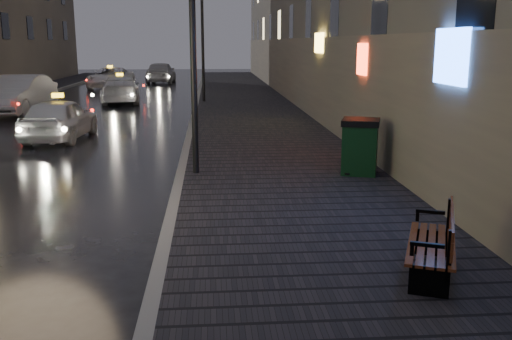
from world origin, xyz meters
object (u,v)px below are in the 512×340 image
Objects in this scene: bench at (437,243)px; taxi_near at (59,119)px; lamp_far at (203,32)px; car_far at (161,72)px; taxi_mid at (120,89)px; taxi_far at (111,78)px; car_left_mid at (18,95)px; trash_bin at (360,146)px; lamp_near at (192,20)px.

taxi_near is at bearing 145.39° from bench.
car_far is at bearing 102.55° from lamp_far.
taxi_far reaches higher than taxi_mid.
taxi_far is 5.37m from car_far.
lamp_far is at bearing -108.80° from taxi_near.
taxi_mid is (0.19, 11.24, 0.02)m from taxi_near.
lamp_far is 1.05× the size of car_left_mid.
taxi_mid is at bearing 132.87° from trash_bin.
car_left_mid is (-7.85, 12.55, -2.66)m from lamp_near.
bench is at bearing 127.28° from taxi_near.
bench is 0.35× the size of car_left_mid.
taxi_near is at bearing 161.45° from trash_bin.
taxi_near is at bearing 81.47° from taxi_mid.
trash_bin is 32.27m from car_far.
car_left_mid reaches higher than trash_bin.
car_left_mid reaches higher than taxi_near.
car_far reaches higher than taxi_near.
taxi_far is at bearing 88.05° from car_left_mid.
lamp_far is 11.55m from taxi_near.
car_far reaches higher than taxi_far.
bench is at bearing -76.47° from trash_bin.
lamp_far is at bearing 90.00° from lamp_near.
lamp_far reaches higher than car_far.
trash_bin is (0.48, 5.67, 0.20)m from bench.
lamp_far is at bearing 120.71° from bench.
taxi_far is (-6.35, 10.67, -2.80)m from lamp_far.
car_far is (1.05, 25.43, 0.14)m from taxi_near.
car_left_mid is 1.01× the size of taxi_far.
car_left_mid is at bearing -89.68° from taxi_far.
taxi_far is (-1.93, 20.96, 0.02)m from taxi_near.
taxi_far is (-6.35, 26.67, -2.80)m from lamp_near.
lamp_near is at bearing 132.18° from taxi_near.
lamp_near is 31.43m from car_far.
lamp_far is 12.72m from taxi_far.
bench is 37.74m from car_far.
bench is 24.14m from taxi_mid.
taxi_far is 1.05× the size of car_far.
trash_bin is at bearing 107.66° from bench.
bench is at bearing 102.47° from car_far.
bench is 34.06m from taxi_far.
trash_bin is at bearing -63.30° from taxi_far.
taxi_mid is at bearing 130.36° from bench.
taxi_mid is (-7.87, 17.31, -0.09)m from trash_bin.
lamp_near is at bearing 98.67° from car_far.
lamp_far reaches higher than bench.
car_far is at bearing -87.94° from taxi_near.
car_far reaches higher than taxi_mid.
trash_bin is at bearing 147.46° from taxi_near.
bench is 0.44× the size of taxi_near.
lamp_far reaches higher than trash_bin.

